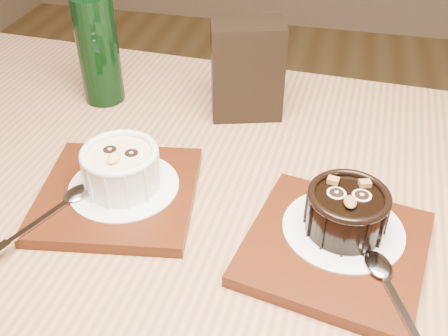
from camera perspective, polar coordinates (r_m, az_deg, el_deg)
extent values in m
cube|color=#936240|center=(0.60, 1.48, -8.13)|extent=(1.24, 0.86, 0.04)
cylinder|color=#936240|center=(1.28, -18.87, -3.84)|extent=(0.06, 0.06, 0.71)
cube|color=#4A1D0C|center=(0.63, -11.45, -2.79)|extent=(0.21, 0.21, 0.01)
cylinder|color=white|center=(0.63, -10.83, -1.91)|extent=(0.13, 0.13, 0.00)
cylinder|color=white|center=(0.62, -11.08, -0.24)|extent=(0.09, 0.09, 0.04)
cylinder|color=#EFD991|center=(0.60, -11.31, 1.36)|extent=(0.07, 0.07, 0.00)
torus|color=white|center=(0.60, -11.35, 1.63)|extent=(0.09, 0.09, 0.01)
cylinder|color=black|center=(0.61, -12.33, 1.99)|extent=(0.02, 0.02, 0.00)
cylinder|color=black|center=(0.60, -10.05, 1.62)|extent=(0.02, 0.02, 0.00)
ellipsoid|color=#E3C884|center=(0.59, -11.90, 1.10)|extent=(0.01, 0.02, 0.01)
cube|color=#4A1D0C|center=(0.57, 11.95, -8.51)|extent=(0.21, 0.21, 0.01)
cylinder|color=white|center=(0.58, 12.84, -6.45)|extent=(0.13, 0.13, 0.00)
cylinder|color=black|center=(0.56, 13.15, -4.81)|extent=(0.08, 0.08, 0.04)
cylinder|color=black|center=(0.55, 13.44, -3.23)|extent=(0.07, 0.07, 0.00)
torus|color=black|center=(0.55, 13.49, -2.95)|extent=(0.09, 0.09, 0.01)
cylinder|color=black|center=(0.55, 12.16, -2.63)|extent=(0.02, 0.02, 0.00)
cylinder|color=black|center=(0.55, 14.78, -2.85)|extent=(0.02, 0.02, 0.00)
ellipsoid|color=brown|center=(0.54, 13.58, -3.62)|extent=(0.01, 0.02, 0.01)
cube|color=brown|center=(0.56, 11.79, -1.34)|extent=(0.01, 0.01, 0.01)
cube|color=brown|center=(0.57, 15.09, -1.63)|extent=(0.01, 0.01, 0.01)
cube|color=black|center=(0.75, 2.52, 10.58)|extent=(0.11, 0.09, 0.14)
cylinder|color=black|center=(0.81, -13.51, 12.35)|extent=(0.06, 0.06, 0.16)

